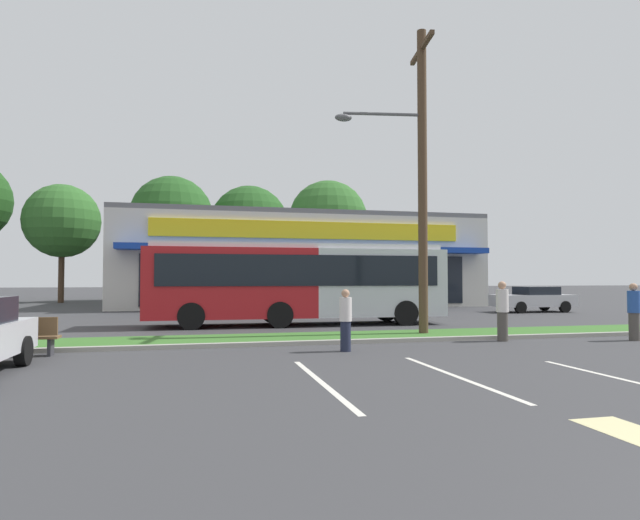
{
  "coord_description": "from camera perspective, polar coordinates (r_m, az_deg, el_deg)",
  "views": [
    {
      "loc": [
        -5.12,
        -1.82,
        1.87
      ],
      "look_at": [
        -0.42,
        18.1,
        2.6
      ],
      "focal_mm": 29.54,
      "sensor_mm": 36.0,
      "label": 1
    }
  ],
  "objects": [
    {
      "name": "utility_pole",
      "position": [
        17.66,
        10.59,
        9.41
      ],
      "size": [
        3.1,
        2.39,
        10.03
      ],
      "color": "#4C3826",
      "rests_on": "ground_plane"
    },
    {
      "name": "curb_lip",
      "position": [
        15.57,
        6.08,
        -8.7
      ],
      "size": [
        56.0,
        0.24,
        0.12
      ],
      "primitive_type": "cube",
      "color": "#99968C",
      "rests_on": "ground_plane"
    },
    {
      "name": "car_1",
      "position": [
        28.1,
        7.54,
        -4.35
      ],
      "size": [
        4.3,
        1.93,
        1.38
      ],
      "rotation": [
        0.0,
        0.0,
        3.14
      ],
      "color": "silver",
      "rests_on": "ground_plane"
    },
    {
      "name": "tree_mid_left",
      "position": [
        46.32,
        -15.77,
        4.46
      ],
      "size": [
        6.94,
        6.94,
        10.53
      ],
      "color": "#473323",
      "rests_on": "ground_plane"
    },
    {
      "name": "car_4",
      "position": [
        25.76,
        -9.47,
        -4.42
      ],
      "size": [
        4.43,
        1.94,
        1.54
      ],
      "rotation": [
        0.0,
        0.0,
        3.14
      ],
      "color": "maroon",
      "rests_on": "ground_plane"
    },
    {
      "name": "tree_mid_right",
      "position": [
        48.8,
        0.87,
        4.32
      ],
      "size": [
        7.32,
        7.32,
        10.94
      ],
      "color": "#473323",
      "rests_on": "ground_plane"
    },
    {
      "name": "grass_median",
      "position": [
        16.72,
        4.68,
        -8.24
      ],
      "size": [
        56.0,
        2.2,
        0.12
      ],
      "primitive_type": "cube",
      "color": "#386B28",
      "rests_on": "ground_plane"
    },
    {
      "name": "parking_stripe_0",
      "position": [
        9.72,
        0.16,
        -13.11
      ],
      "size": [
        0.12,
        4.8,
        0.01
      ],
      "primitive_type": "cube",
      "color": "silver",
      "rests_on": "ground_plane"
    },
    {
      "name": "car_3",
      "position": [
        31.89,
        22.12,
        -3.91
      ],
      "size": [
        4.44,
        1.97,
        1.42
      ],
      "rotation": [
        0.0,
        0.0,
        3.14
      ],
      "color": "#B7B7BC",
      "rests_on": "ground_plane"
    },
    {
      "name": "lot_arrow",
      "position": [
        7.64,
        31.32,
        -15.89
      ],
      "size": [
        0.7,
        1.6,
        0.01
      ],
      "primitive_type": "cube",
      "color": "beige",
      "rests_on": "ground_plane"
    },
    {
      "name": "pedestrian_near_bench",
      "position": [
        18.61,
        30.86,
        -4.82
      ],
      "size": [
        0.35,
        0.35,
        1.73
      ],
      "rotation": [
        0.0,
        0.0,
        1.7
      ],
      "color": "#47423D",
      "rests_on": "ground_plane"
    },
    {
      "name": "pedestrian_by_pole",
      "position": [
        16.78,
        19.15,
        -5.23
      ],
      "size": [
        0.36,
        0.36,
        1.79
      ],
      "rotation": [
        0.0,
        0.0,
        0.5
      ],
      "color": "#47423D",
      "rests_on": "ground_plane"
    },
    {
      "name": "parking_stripe_2",
      "position": [
        11.32,
        30.75,
        -11.25
      ],
      "size": [
        0.12,
        4.8,
        0.01
      ],
      "primitive_type": "cube",
      "color": "silver",
      "rests_on": "ground_plane"
    },
    {
      "name": "pedestrian_mid",
      "position": [
        13.66,
        2.79,
        -6.51
      ],
      "size": [
        0.32,
        0.32,
        1.6
      ],
      "rotation": [
        0.0,
        0.0,
        2.75
      ],
      "color": "#1E2338",
      "rests_on": "ground_plane"
    },
    {
      "name": "bus_stop_bench",
      "position": [
        14.55,
        -29.54,
        -7.16
      ],
      "size": [
        1.6,
        0.45,
        0.95
      ],
      "rotation": [
        0.0,
        0.0,
        3.14
      ],
      "color": "brown",
      "rests_on": "ground_plane"
    },
    {
      "name": "parking_stripe_1",
      "position": [
        10.64,
        14.5,
        -12.08
      ],
      "size": [
        0.12,
        4.8,
        0.01
      ],
      "primitive_type": "cube",
      "color": "silver",
      "rests_on": "ground_plane"
    },
    {
      "name": "tree_mid",
      "position": [
        48.03,
        -7.68,
        3.79
      ],
      "size": [
        7.04,
        7.04,
        10.26
      ],
      "color": "#473323",
      "rests_on": "ground_plane"
    },
    {
      "name": "tree_left",
      "position": [
        45.8,
        -26.15,
        3.8
      ],
      "size": [
        5.73,
        5.73,
        9.24
      ],
      "color": "#473323",
      "rests_on": "ground_plane"
    },
    {
      "name": "storefront_building",
      "position": [
        38.66,
        -2.81,
        -0.16
      ],
      "size": [
        24.35,
        13.7,
        6.26
      ],
      "color": "beige",
      "rests_on": "ground_plane"
    },
    {
      "name": "city_bus",
      "position": [
        21.29,
        -2.39,
        -2.31
      ],
      "size": [
        11.96,
        2.87,
        3.25
      ],
      "rotation": [
        0.0,
        0.0,
        -0.02
      ],
      "color": "#AD191E",
      "rests_on": "ground_plane"
    }
  ]
}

